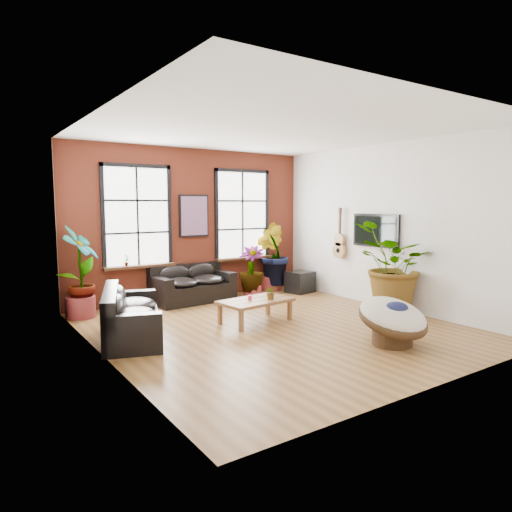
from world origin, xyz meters
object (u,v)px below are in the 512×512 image
at_px(coffee_table, 255,302).
at_px(papasan_chair, 393,319).
at_px(sofa_back, 192,285).
at_px(sofa_left, 128,316).

xyz_separation_m(coffee_table, papasan_chair, (1.03, -2.36, 0.03)).
relative_size(sofa_back, sofa_left, 0.85).
bearing_deg(sofa_back, coffee_table, -90.26).
relative_size(sofa_left, papasan_chair, 1.93).
distance_m(sofa_back, sofa_left, 2.95).
bearing_deg(sofa_left, coffee_table, -80.12).
bearing_deg(coffee_table, sofa_left, 164.39).
bearing_deg(coffee_table, papasan_chair, -73.43).
relative_size(coffee_table, papasan_chair, 1.23).
bearing_deg(papasan_chair, sofa_left, 144.35).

